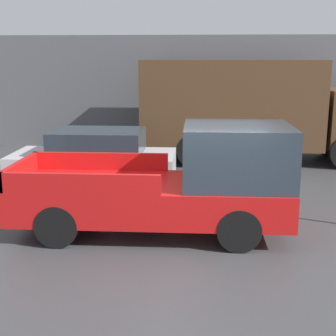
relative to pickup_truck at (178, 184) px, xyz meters
name	(u,v)px	position (x,y,z in m)	size (l,w,h in m)	color
ground_plane	(204,241)	(0.53, -0.46, -1.02)	(60.00, 60.00, 0.00)	#3D3D3F
building_wall	(202,93)	(0.53, 9.08, 1.13)	(28.00, 0.15, 4.29)	#56565B
pickup_truck	(178,184)	(0.00, 0.00, 0.00)	(5.41, 2.03, 2.19)	red
car	(95,159)	(-2.35, 3.09, -0.20)	(4.31, 1.90, 1.60)	silver
delivery_truck	(249,107)	(2.08, 6.91, 0.82)	(7.73, 2.39, 3.39)	#4C331E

